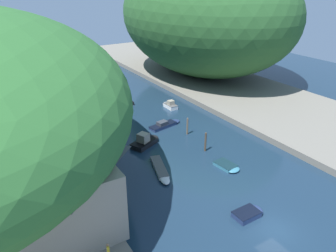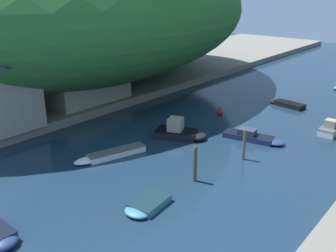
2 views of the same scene
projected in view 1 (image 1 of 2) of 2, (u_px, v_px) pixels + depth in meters
name	position (u px, v px, depth m)	size (l,w,h in m)	color
water_surface	(135.00, 121.00, 53.94)	(130.00, 130.00, 0.00)	#192D42
right_bank	(243.00, 94.00, 65.16)	(22.00, 120.00, 0.91)	slate
hillside_right	(204.00, 15.00, 71.62)	(32.85, 45.99, 26.35)	#285628
waterfront_building	(51.00, 189.00, 27.60)	(10.76, 9.37, 8.70)	gray
boathouse_shed	(36.00, 152.00, 38.43)	(6.20, 10.20, 3.84)	gray
boat_navy_launch	(166.00, 124.00, 52.00)	(5.93, 2.59, 1.01)	navy
boat_small_dinghy	(161.00, 171.00, 39.70)	(2.98, 6.41, 0.51)	white
boat_yellow_tender	(146.00, 141.00, 46.22)	(5.18, 3.78, 1.90)	black
boat_mid_channel	(249.00, 213.00, 32.52)	(3.21, 1.76, 0.63)	navy
boat_open_rowboat	(108.00, 83.00, 72.64)	(2.98, 6.65, 0.45)	teal
boat_cabin_cruiser	(170.00, 105.00, 59.37)	(1.49, 3.48, 1.46)	white
boat_white_cruiser	(121.00, 104.00, 60.30)	(4.54, 2.07, 0.52)	black
boat_far_upstream	(228.00, 166.00, 40.64)	(2.16, 3.51, 0.45)	teal
mooring_post_second	(206.00, 142.00, 44.14)	(0.26, 0.26, 2.80)	#4C3D2D
mooring_post_middle	(187.00, 126.00, 48.91)	(0.24, 0.24, 2.68)	brown
channel_buoy_near	(118.00, 123.00, 52.09)	(0.69, 0.69, 1.04)	red
person_on_quay	(108.00, 251.00, 25.97)	(0.32, 0.43, 1.69)	#282D3D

